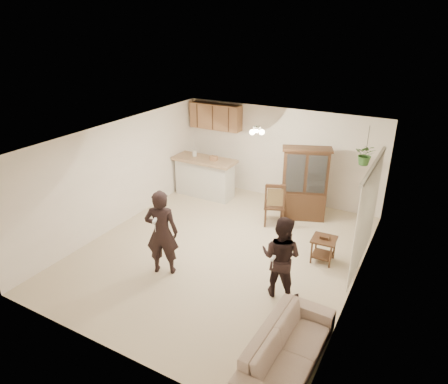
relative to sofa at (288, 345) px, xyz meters
The scene contains 23 objects.
floor 3.25m from the sofa, 136.22° to the left, with size 6.50×6.50×0.00m, color beige.
ceiling 3.87m from the sofa, 136.22° to the left, with size 5.50×6.50×0.02m, color silver.
wall_back 6.02m from the sofa, 113.01° to the left, with size 5.50×0.02×2.50m, color white.
wall_front 2.69m from the sofa, 156.37° to the right, with size 5.50×0.02×2.50m, color white.
wall_left 5.62m from the sofa, 156.28° to the left, with size 0.02×6.50×2.50m, color white.
wall_right 2.44m from the sofa, 79.29° to the left, with size 0.02×6.50×2.50m, color white.
breakfast_bar 6.20m from the sofa, 132.37° to the left, with size 1.60×0.55×1.00m, color silver.
bar_top 6.24m from the sofa, 132.37° to the left, with size 1.75×0.70×0.08m, color tan.
upper_cabinets 7.00m from the sofa, 128.58° to the left, with size 1.50×0.34×0.70m, color #8D5F3D.
vertical_blinds 3.24m from the sofa, 83.05° to the left, with size 0.06×2.30×2.10m, color silver, non-canonical shape.
ceiling_fixture 4.52m from the sofa, 121.81° to the left, with size 0.36×0.36×0.20m, color beige, non-canonical shape.
hanging_plant 4.86m from the sofa, 90.35° to the left, with size 0.43×0.37×0.48m, color #2C5D25.
plant_cord 4.97m from the sofa, 90.35° to the left, with size 0.01×0.01×0.65m, color #29241E.
sofa is the anchor object (origin of this frame).
adult 3.17m from the sofa, 160.83° to the left, with size 0.66×0.43×1.80m, color black.
child 1.66m from the sofa, 115.64° to the left, with size 0.66×0.51×1.35m, color black.
china_hutch 4.79m from the sofa, 106.20° to the left, with size 1.24×0.83×1.82m.
side_table 2.92m from the sofa, 96.33° to the left, with size 0.50×0.50×0.58m.
chair_bar 6.02m from the sofa, 129.73° to the left, with size 0.60×0.60×1.09m.
chair_hutch_left 5.38m from the sofa, 109.40° to the left, with size 0.72×0.72×1.16m.
chair_hutch_right 4.33m from the sofa, 114.89° to the left, with size 0.64×0.64×1.12m.
controller_adult 3.03m from the sofa, 166.79° to the left, with size 0.05×0.15×0.05m, color white.
controller_child 1.45m from the sofa, 122.76° to the left, with size 0.04×0.13×0.04m, color white.
Camera 1 is at (3.62, -6.43, 4.60)m, focal length 32.00 mm.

